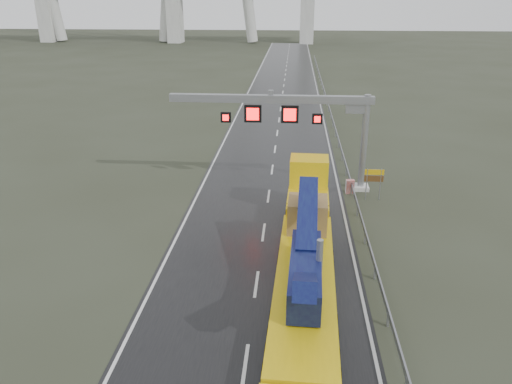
# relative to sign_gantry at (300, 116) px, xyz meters

# --- Properties ---
(ground) EXTENTS (400.00, 400.00, 0.00)m
(ground) POSITION_rel_sign_gantry_xyz_m (-2.10, -17.99, -5.61)
(ground) COLOR #2E3122
(ground) RESTS_ON ground
(road) EXTENTS (11.00, 200.00, 0.02)m
(road) POSITION_rel_sign_gantry_xyz_m (-2.10, 22.01, -5.60)
(road) COLOR black
(road) RESTS_ON ground
(guardrail) EXTENTS (0.20, 140.00, 1.40)m
(guardrail) POSITION_rel_sign_gantry_xyz_m (4.00, 12.01, -4.91)
(guardrail) COLOR gray
(guardrail) RESTS_ON ground
(sign_gantry) EXTENTS (14.90, 1.20, 7.42)m
(sign_gantry) POSITION_rel_sign_gantry_xyz_m (0.00, 0.00, 0.00)
(sign_gantry) COLOR beige
(sign_gantry) RESTS_ON ground
(heavy_haul_truck) EXTENTS (3.48, 19.31, 4.51)m
(heavy_haul_truck) POSITION_rel_sign_gantry_xyz_m (0.46, -11.04, -3.86)
(heavy_haul_truck) COLOR #E1BA0C
(heavy_haul_truck) RESTS_ON ground
(exit_sign_pair) EXTENTS (1.36, 0.08, 2.33)m
(exit_sign_pair) POSITION_rel_sign_gantry_xyz_m (5.40, -2.02, -3.98)
(exit_sign_pair) COLOR gray
(exit_sign_pair) RESTS_ON ground
(striped_barrier) EXTENTS (0.65, 0.40, 1.04)m
(striped_barrier) POSITION_rel_sign_gantry_xyz_m (3.90, -0.85, -5.09)
(striped_barrier) COLOR red
(striped_barrier) RESTS_ON ground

